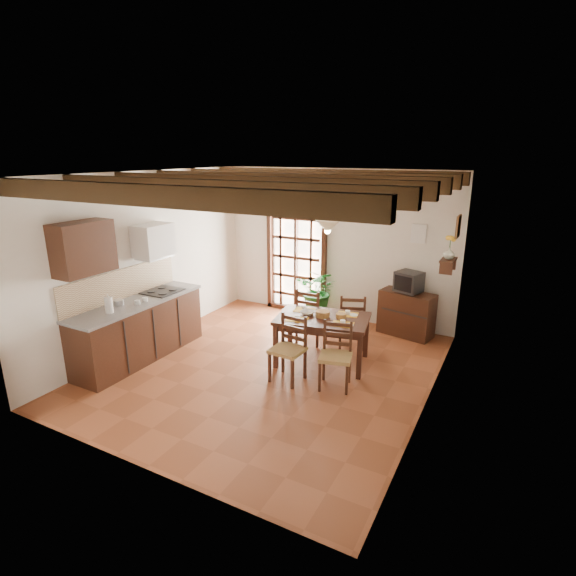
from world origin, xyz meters
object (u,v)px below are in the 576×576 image
Objects in this scene: dining_table at (323,323)px; crt_tv at (409,282)px; kitchen_counter at (139,329)px; chair_far_left at (311,325)px; chair_near_left at (288,361)px; chair_near_right at (335,367)px; sideboard at (406,314)px; potted_plant at (319,293)px; chair_far_right at (351,330)px; pendant_lamp at (328,225)px.

dining_table is 1.90m from crt_tv.
kitchen_counter is 2.74m from chair_far_left.
chair_near_left reaches higher than chair_near_right.
kitchen_counter is at bearing -166.83° from dining_table.
chair_near_left is 2.63m from sideboard.
potted_plant is (-0.56, 2.27, 0.28)m from chair_near_left.
sideboard reaches higher than dining_table.
chair_far_right is at bearing 78.86° from chair_near_left.
pendant_lamp is (-0.86, -1.56, 1.11)m from crt_tv.
potted_plant is (-1.21, 2.14, 0.29)m from chair_near_right.
chair_near_left is (2.36, 0.42, -0.18)m from kitchen_counter.
crt_tv is 2.10m from pendant_lamp.
chair_near_right is at bearing -81.01° from crt_tv.
chair_near_right is at bearing 10.33° from kitchen_counter.
pendant_lamp reaches higher than chair_far_right.
potted_plant is (1.81, 2.69, 0.10)m from kitchen_counter.
chair_far_right is at bearing -106.68° from crt_tv.
chair_far_right reaches higher than sideboard.
chair_far_left reaches higher than chair_near_left.
chair_near_right reaches higher than sideboard.
kitchen_counter is 2.36× the size of chair_far_left.
dining_table is at bearing -105.17° from sideboard.
crt_tv is (1.32, 1.05, 0.67)m from chair_far_left.
dining_table is at bearing 112.73° from chair_near_right.
pendant_lamp reaches higher than dining_table.
kitchen_counter is 3.27m from pendant_lamp.
crt_tv is at bearing 65.59° from chair_near_right.
kitchen_counter is at bearing -128.32° from sideboard.
chair_near_left is 1.01× the size of chair_far_right.
crt_tv is 0.59× the size of pendant_lamp.
crt_tv is at bearing -141.59° from chair_far_left.
chair_near_right is (3.02, 0.55, -0.19)m from kitchen_counter.
pendant_lamp reaches higher than chair_far_left.
sideboard is at bearing 39.62° from kitchen_counter.
kitchen_counter is at bearing -166.25° from chair_near_left.
sideboard is (3.41, 2.83, -0.09)m from kitchen_counter.
dining_table is 0.67× the size of potted_plant.
chair_near_right is 1.83× the size of crt_tv.
chair_near_right is 1.53m from chair_far_left.
chair_far_right is at bearing -39.95° from potted_plant.
potted_plant is at bearing 107.45° from chair_near_left.
crt_tv is (1.05, 2.40, 0.68)m from chair_near_left.
chair_far_right is 1.27m from potted_plant.
dining_table is at bearing 79.07° from chair_near_left.
chair_far_left is 1.13× the size of pendant_lamp.
chair_far_left is 1.04× the size of chair_far_right.
pendant_lamp is at bearing -99.90° from crt_tv.
chair_near_right is 2.48m from potted_plant.
chair_near_right is 2.31m from sideboard.
dining_table is 1.62× the size of chair_far_right.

